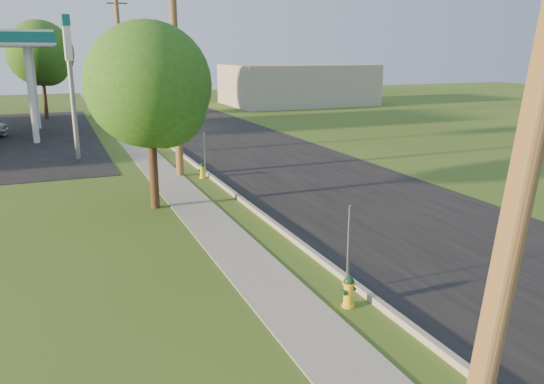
{
  "coord_description": "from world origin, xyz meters",
  "views": [
    {
      "loc": [
        -5.43,
        -5.21,
        5.16
      ],
      "look_at": [
        0.0,
        8.0,
        1.4
      ],
      "focal_mm": 35.0,
      "sensor_mm": 36.0,
      "label": 1
    }
  ],
  "objects_px": {
    "utility_pole_near": "(541,88)",
    "hydrant_mid": "(202,171)",
    "hydrant_far": "(158,139)",
    "tree_verge": "(152,90)",
    "utility_pole_mid": "(175,58)",
    "price_pylon": "(68,47)",
    "hydrant_near": "(349,291)",
    "tree_lot": "(42,56)",
    "utility_pole_far": "(121,58)"
  },
  "relations": [
    {
      "from": "utility_pole_far",
      "to": "tree_lot",
      "type": "relative_size",
      "value": 1.24
    },
    {
      "from": "utility_pole_mid",
      "to": "utility_pole_far",
      "type": "distance_m",
      "value": 18.0
    },
    {
      "from": "hydrant_near",
      "to": "utility_pole_far",
      "type": "bearing_deg",
      "value": 90.92
    },
    {
      "from": "price_pylon",
      "to": "tree_lot",
      "type": "distance_m",
      "value": 18.63
    },
    {
      "from": "hydrant_mid",
      "to": "price_pylon",
      "type": "bearing_deg",
      "value": 126.46
    },
    {
      "from": "utility_pole_near",
      "to": "hydrant_near",
      "type": "height_order",
      "value": "utility_pole_near"
    },
    {
      "from": "utility_pole_mid",
      "to": "tree_verge",
      "type": "distance_m",
      "value": 5.02
    },
    {
      "from": "utility_pole_mid",
      "to": "utility_pole_far",
      "type": "height_order",
      "value": "utility_pole_mid"
    },
    {
      "from": "utility_pole_far",
      "to": "hydrant_far",
      "type": "height_order",
      "value": "utility_pole_far"
    },
    {
      "from": "utility_pole_far",
      "to": "hydrant_near",
      "type": "bearing_deg",
      "value": -89.08
    },
    {
      "from": "utility_pole_mid",
      "to": "hydrant_mid",
      "type": "relative_size",
      "value": 14.74
    },
    {
      "from": "utility_pole_mid",
      "to": "tree_lot",
      "type": "bearing_deg",
      "value": 102.3
    },
    {
      "from": "hydrant_near",
      "to": "hydrant_mid",
      "type": "bearing_deg",
      "value": 88.82
    },
    {
      "from": "utility_pole_mid",
      "to": "utility_pole_near",
      "type": "bearing_deg",
      "value": -90.0
    },
    {
      "from": "utility_pole_mid",
      "to": "price_pylon",
      "type": "height_order",
      "value": "utility_pole_mid"
    },
    {
      "from": "utility_pole_near",
      "to": "tree_verge",
      "type": "relative_size",
      "value": 1.53
    },
    {
      "from": "utility_pole_near",
      "to": "utility_pole_mid",
      "type": "relative_size",
      "value": 0.97
    },
    {
      "from": "price_pylon",
      "to": "hydrant_far",
      "type": "height_order",
      "value": "price_pylon"
    },
    {
      "from": "utility_pole_mid",
      "to": "utility_pole_far",
      "type": "xyz_separation_m",
      "value": [
        0.0,
        18.0,
        -0.15
      ]
    },
    {
      "from": "utility_pole_far",
      "to": "hydrant_near",
      "type": "distance_m",
      "value": 31.76
    },
    {
      "from": "utility_pole_mid",
      "to": "tree_verge",
      "type": "height_order",
      "value": "utility_pole_mid"
    },
    {
      "from": "tree_lot",
      "to": "hydrant_near",
      "type": "xyz_separation_m",
      "value": [
        5.75,
        -37.52,
        -4.58
      ]
    },
    {
      "from": "price_pylon",
      "to": "tree_verge",
      "type": "xyz_separation_m",
      "value": [
        2.11,
        -10.09,
        -1.44
      ]
    },
    {
      "from": "utility_pole_near",
      "to": "hydrant_mid",
      "type": "distance_m",
      "value": 17.78
    },
    {
      "from": "hydrant_far",
      "to": "tree_verge",
      "type": "bearing_deg",
      "value": -100.42
    },
    {
      "from": "hydrant_mid",
      "to": "hydrant_far",
      "type": "distance_m",
      "value": 9.36
    },
    {
      "from": "hydrant_mid",
      "to": "tree_lot",
      "type": "bearing_deg",
      "value": 103.58
    },
    {
      "from": "utility_pole_mid",
      "to": "hydrant_mid",
      "type": "xyz_separation_m",
      "value": [
        0.76,
        -0.81,
        -4.63
      ]
    },
    {
      "from": "hydrant_mid",
      "to": "hydrant_far",
      "type": "height_order",
      "value": "hydrant_far"
    },
    {
      "from": "hydrant_mid",
      "to": "utility_pole_mid",
      "type": "bearing_deg",
      "value": 133.25
    },
    {
      "from": "utility_pole_far",
      "to": "utility_pole_near",
      "type": "bearing_deg",
      "value": -90.0
    },
    {
      "from": "hydrant_near",
      "to": "hydrant_far",
      "type": "relative_size",
      "value": 1.07
    },
    {
      "from": "hydrant_near",
      "to": "utility_pole_mid",
      "type": "bearing_deg",
      "value": 92.14
    },
    {
      "from": "tree_verge",
      "to": "hydrant_near",
      "type": "height_order",
      "value": "tree_verge"
    },
    {
      "from": "utility_pole_near",
      "to": "utility_pole_far",
      "type": "distance_m",
      "value": 36.0
    },
    {
      "from": "tree_verge",
      "to": "hydrant_mid",
      "type": "distance_m",
      "value": 5.86
    },
    {
      "from": "utility_pole_mid",
      "to": "price_pylon",
      "type": "bearing_deg",
      "value": 125.34
    },
    {
      "from": "tree_verge",
      "to": "hydrant_far",
      "type": "height_order",
      "value": "tree_verge"
    },
    {
      "from": "tree_verge",
      "to": "hydrant_mid",
      "type": "height_order",
      "value": "tree_verge"
    },
    {
      "from": "utility_pole_mid",
      "to": "tree_verge",
      "type": "relative_size",
      "value": 1.58
    },
    {
      "from": "utility_pole_far",
      "to": "hydrant_mid",
      "type": "height_order",
      "value": "utility_pole_far"
    },
    {
      "from": "utility_pole_mid",
      "to": "utility_pole_far",
      "type": "relative_size",
      "value": 1.03
    },
    {
      "from": "utility_pole_near",
      "to": "tree_verge",
      "type": "xyz_separation_m",
      "value": [
        -1.79,
        13.41,
        -0.81
      ]
    },
    {
      "from": "hydrant_mid",
      "to": "hydrant_near",
      "type": "bearing_deg",
      "value": -91.18
    },
    {
      "from": "price_pylon",
      "to": "hydrant_mid",
      "type": "xyz_separation_m",
      "value": [
        4.66,
        -6.31,
        -5.11
      ]
    },
    {
      "from": "tree_verge",
      "to": "tree_lot",
      "type": "bearing_deg",
      "value": 96.87
    },
    {
      "from": "hydrant_near",
      "to": "hydrant_far",
      "type": "height_order",
      "value": "hydrant_near"
    },
    {
      "from": "hydrant_far",
      "to": "tree_lot",
      "type": "bearing_deg",
      "value": 110.72
    },
    {
      "from": "tree_verge",
      "to": "price_pylon",
      "type": "bearing_deg",
      "value": 101.79
    },
    {
      "from": "tree_verge",
      "to": "hydrant_far",
      "type": "relative_size",
      "value": 9.3
    }
  ]
}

